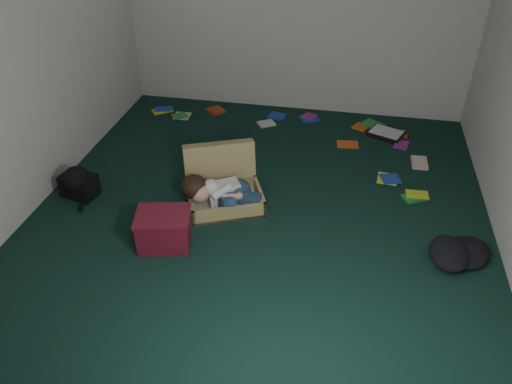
% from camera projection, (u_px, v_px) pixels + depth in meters
% --- Properties ---
extents(floor, '(4.50, 4.50, 0.00)m').
position_uv_depth(floor, '(259.00, 215.00, 4.43)').
color(floor, black).
rests_on(floor, ground).
extents(wall_back, '(4.50, 0.00, 4.50)m').
position_uv_depth(wall_back, '(298.00, 0.00, 5.50)').
color(wall_back, silver).
rests_on(wall_back, ground).
extents(wall_front, '(4.50, 0.00, 4.50)m').
position_uv_depth(wall_front, '(148.00, 297.00, 1.88)').
color(wall_front, silver).
rests_on(wall_front, ground).
extents(wall_left, '(0.00, 4.50, 4.50)m').
position_uv_depth(wall_left, '(16.00, 57.00, 4.01)').
color(wall_left, silver).
rests_on(wall_left, ground).
extents(suitcase, '(0.85, 0.85, 0.48)m').
position_uv_depth(suitcase, '(223.00, 185.00, 4.56)').
color(suitcase, tan).
rests_on(suitcase, floor).
extents(person, '(0.73, 0.39, 0.30)m').
position_uv_depth(person, '(221.00, 192.00, 4.40)').
color(person, white).
rests_on(person, suitcase).
extents(maroon_bin, '(0.49, 0.42, 0.30)m').
position_uv_depth(maroon_bin, '(164.00, 229.00, 4.03)').
color(maroon_bin, maroon).
rests_on(maroon_bin, floor).
extents(backpack, '(0.44, 0.37, 0.23)m').
position_uv_depth(backpack, '(79.00, 185.00, 4.62)').
color(backpack, black).
rests_on(backpack, floor).
extents(clothing_pile, '(0.46, 0.38, 0.14)m').
position_uv_depth(clothing_pile, '(461.00, 250.00, 3.95)').
color(clothing_pile, black).
rests_on(clothing_pile, floor).
extents(paper_tray, '(0.45, 0.40, 0.05)m').
position_uv_depth(paper_tray, '(386.00, 134.00, 5.63)').
color(paper_tray, black).
rests_on(paper_tray, floor).
extents(book_scatter, '(3.22, 1.66, 0.02)m').
position_uv_depth(book_scatter, '(317.00, 134.00, 5.65)').
color(book_scatter, '#CFDF27').
rests_on(book_scatter, floor).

